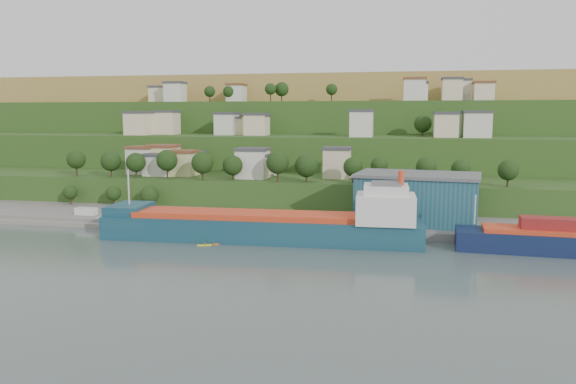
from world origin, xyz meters
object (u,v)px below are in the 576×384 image
(cargo_ship_near, at_px, (270,228))
(warehouse, at_px, (417,198))
(kayak_orange, at_px, (221,243))
(caravan, at_px, (86,213))

(cargo_ship_near, bearing_deg, warehouse, 28.77)
(cargo_ship_near, bearing_deg, kayak_orange, -152.65)
(caravan, bearing_deg, kayak_orange, -18.48)
(warehouse, relative_size, caravan, 5.56)
(caravan, height_order, kayak_orange, caravan)
(warehouse, bearing_deg, caravan, -167.04)
(warehouse, bearing_deg, cargo_ship_near, -141.04)
(cargo_ship_near, relative_size, warehouse, 2.31)
(caravan, relative_size, kayak_orange, 1.67)
(warehouse, height_order, kayak_orange, warehouse)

